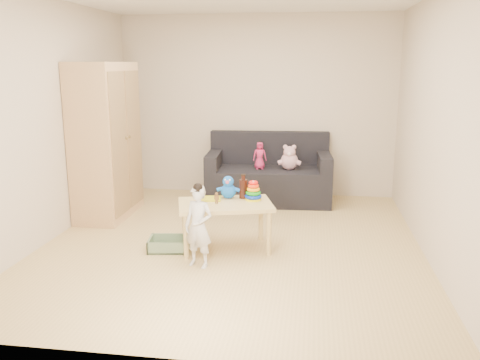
% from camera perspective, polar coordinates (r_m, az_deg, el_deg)
% --- Properties ---
extents(room, '(4.50, 4.50, 4.50)m').
position_cam_1_polar(room, '(5.26, -0.94, 6.33)').
color(room, tan).
rests_on(room, ground).
extents(wardrobe, '(0.53, 1.07, 1.92)m').
position_cam_1_polar(wardrobe, '(6.56, -14.82, 4.25)').
color(wardrobe, tan).
rests_on(wardrobe, ground).
extents(sofa, '(1.76, 0.96, 0.48)m').
position_cam_1_polar(sofa, '(7.15, 3.22, -0.54)').
color(sofa, black).
rests_on(sofa, ground).
extents(play_table, '(1.08, 0.84, 0.50)m').
position_cam_1_polar(play_table, '(5.32, -1.66, -5.18)').
color(play_table, tan).
rests_on(play_table, ground).
extents(storage_bin, '(0.46, 0.37, 0.13)m').
position_cam_1_polar(storage_bin, '(5.41, -7.95, -7.11)').
color(storage_bin, '#68805C').
rests_on(storage_bin, ground).
extents(toddler, '(0.33, 0.27, 0.78)m').
position_cam_1_polar(toddler, '(4.85, -4.67, -5.34)').
color(toddler, beige).
rests_on(toddler, ground).
extents(pink_bear, '(0.28, 0.25, 0.29)m').
position_cam_1_polar(pink_bear, '(7.00, 5.57, 2.35)').
color(pink_bear, '#DAA0AC').
rests_on(pink_bear, sofa).
extents(doll, '(0.21, 0.16, 0.37)m').
position_cam_1_polar(doll, '(7.01, 2.23, 2.72)').
color(doll, '#D02760').
rests_on(doll, sofa).
extents(ring_stacker, '(0.18, 0.18, 0.21)m').
position_cam_1_polar(ring_stacker, '(5.33, 1.50, -1.41)').
color(ring_stacker, '#FFF10D').
rests_on(ring_stacker, play_table).
extents(brown_bottle, '(0.09, 0.09, 0.26)m').
position_cam_1_polar(brown_bottle, '(5.40, 0.37, -0.90)').
color(brown_bottle, black).
rests_on(brown_bottle, play_table).
extents(blue_plush, '(0.21, 0.16, 0.25)m').
position_cam_1_polar(blue_plush, '(5.40, -1.31, -0.76)').
color(blue_plush, blue).
rests_on(blue_plush, play_table).
extents(wooden_figure, '(0.05, 0.04, 0.12)m').
position_cam_1_polar(wooden_figure, '(5.21, -2.65, -2.01)').
color(wooden_figure, brown).
rests_on(wooden_figure, play_table).
extents(yellow_book, '(0.23, 0.23, 0.02)m').
position_cam_1_polar(yellow_book, '(5.38, -3.25, -2.10)').
color(yellow_book, gold).
rests_on(yellow_book, play_table).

